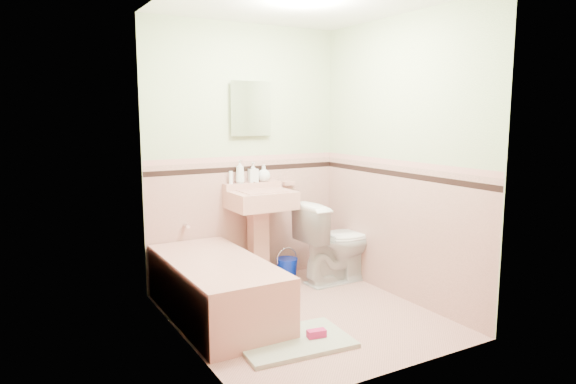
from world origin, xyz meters
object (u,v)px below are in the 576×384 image
bucket (287,269)px  toilet (337,242)px  medicine_cabinet (250,109)px  soap_bottle_mid (253,172)px  sink (261,239)px  shoe (316,333)px  bathtub (216,290)px  soap_bottle_left (240,172)px  soap_bottle_right (264,173)px

bucket → toilet: bearing=-35.1°
medicine_cabinet → toilet: 1.55m
medicine_cabinet → soap_bottle_mid: 0.61m
soap_bottle_mid → bucket: bearing=-28.7°
sink → shoe: bearing=-99.5°
bathtub → sink: sink is taller
sink → toilet: size_ratio=1.15×
soap_bottle_left → shoe: bearing=-93.5°
soap_bottle_left → soap_bottle_mid: 0.14m
medicine_cabinet → soap_bottle_mid: bearing=-72.5°
sink → toilet: 0.75m
soap_bottle_right → shoe: bearing=-103.0°
sink → soap_bottle_left: size_ratio=4.17×
soap_bottle_left → soap_bottle_right: bearing=0.0°
bathtub → sink: (0.68, 0.53, 0.24)m
soap_bottle_mid → toilet: size_ratio=0.24×
medicine_cabinet → shoe: medicine_cabinet is taller
sink → soap_bottle_right: 0.65m
bathtub → bucket: size_ratio=6.88×
soap_bottle_mid → soap_bottle_left: bearing=180.0°
bathtub → soap_bottle_left: bearing=52.3°
bucket → soap_bottle_left: bearing=159.7°
medicine_cabinet → bucket: medicine_cabinet is taller
bathtub → sink: size_ratio=1.62×
soap_bottle_mid → shoe: (-0.23, -1.51, -1.03)m
toilet → sink: bearing=67.5°
soap_bottle_left → soap_bottle_right: (0.26, 0.00, -0.03)m
soap_bottle_right → sink: bearing=-125.2°
bucket → shoe: size_ratio=1.58×
medicine_cabinet → bucket: (0.30, -0.19, -1.59)m
medicine_cabinet → soap_bottle_right: bearing=-13.3°
bucket → shoe: bucket is taller
soap_bottle_left → bucket: soap_bottle_left is taller
bathtub → shoe: bathtub is taller
bucket → shoe: (-0.52, -1.35, -0.05)m
soap_bottle_mid → bucket: 1.03m
soap_bottle_left → shoe: size_ratio=1.61×
sink → shoe: 1.41m
soap_bottle_left → shoe: soap_bottle_left is taller
soap_bottle_mid → toilet: 1.07m
soap_bottle_mid → shoe: soap_bottle_mid is taller
bathtub → bucket: 1.13m
bathtub → shoe: 0.94m
shoe → soap_bottle_mid: bearing=90.7°
toilet → medicine_cabinet: bearing=54.0°
bathtub → toilet: bearing=11.0°
soap_bottle_mid → soap_bottle_right: soap_bottle_mid is taller
sink → soap_bottle_left: soap_bottle_left is taller
soap_bottle_left → bucket: 1.09m
soap_bottle_right → shoe: 1.85m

